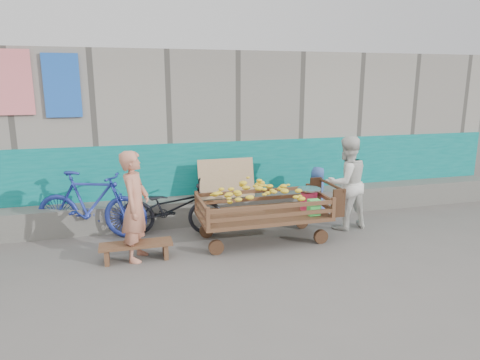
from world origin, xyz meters
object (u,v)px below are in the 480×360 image
object	(u,v)px
vendor_man	(135,206)
bicycle_blue	(91,205)
bicycle_dark	(171,208)
bench	(136,247)
banana_cart	(261,202)
woman	(346,183)
child	(317,192)

from	to	relation	value
vendor_man	bicycle_blue	xyz separation A→B (m)	(-0.66, 1.08, -0.23)
bicycle_dark	bench	bearing A→B (deg)	161.05
banana_cart	woman	size ratio (longest dim) A/B	1.38
bench	vendor_man	bearing A→B (deg)	64.40
woman	banana_cart	bearing A→B (deg)	-0.71
bicycle_dark	bicycle_blue	bearing A→B (deg)	95.13
bench	woman	bearing A→B (deg)	7.26
woman	bicycle_dark	world-z (taller)	woman
banana_cart	bench	world-z (taller)	banana_cart
vendor_man	child	world-z (taller)	vendor_man
woman	bicycle_blue	bearing A→B (deg)	-17.26
woman	bicycle_blue	world-z (taller)	woman
vendor_man	bicycle_dark	bearing A→B (deg)	-14.02
woman	bicycle_blue	size ratio (longest dim) A/B	0.88
banana_cart	child	world-z (taller)	child
banana_cart	child	distance (m)	1.65
bench	vendor_man	distance (m)	0.59
banana_cart	woman	xyz separation A→B (m)	(1.58, 0.20, 0.16)
woman	bicycle_blue	distance (m)	4.20
bench	banana_cart	bearing A→B (deg)	7.31
banana_cart	woman	world-z (taller)	woman
bicycle_dark	woman	bearing A→B (deg)	-85.21
banana_cart	bicycle_dark	bearing A→B (deg)	152.56
bicycle_dark	bicycle_blue	distance (m)	1.27
bench	bicycle_blue	xyz separation A→B (m)	(-0.64, 1.13, 0.36)
banana_cart	child	size ratio (longest dim) A/B	2.30
bicycle_dark	bicycle_blue	size ratio (longest dim) A/B	0.94
banana_cart	bicycle_blue	size ratio (longest dim) A/B	1.21
banana_cart	bicycle_blue	bearing A→B (deg)	161.00
banana_cart	vendor_man	xyz separation A→B (m)	(-1.90, -0.20, 0.15)
bench	vendor_man	size ratio (longest dim) A/B	0.65
bench	woman	size ratio (longest dim) A/B	0.63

